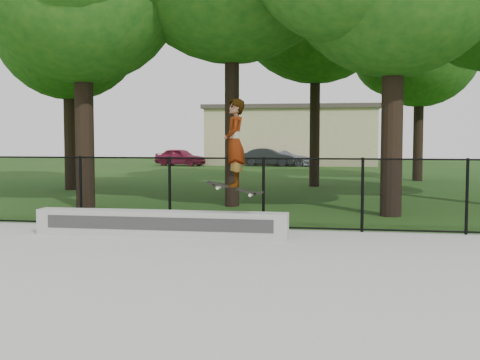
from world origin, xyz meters
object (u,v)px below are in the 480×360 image
Objects in this scene: grind_ledge at (160,224)px; car_b at (269,157)px; car_a at (180,157)px; skater_airborne at (235,145)px; car_c at (285,157)px.

grind_ledge is 30.41m from car_b.
car_a is 1.05× the size of car_b.
car_a is 31.56m from skater_airborne.
car_b is (6.22, 0.52, 0.00)m from car_a.
grind_ledge is 1.37× the size of car_a.
car_c is at bearing 90.93° from grind_ledge.
car_a is (-7.76, 29.85, 0.31)m from grind_ledge.
skater_airborne is at bearing -162.29° from car_c.
skater_airborne is (1.50, -0.29, 1.51)m from grind_ledge.
grind_ledge is 2.76× the size of skater_airborne.
car_b is 30.83m from skater_airborne.
car_b is at bearing -70.36° from car_a.
car_a reaches higher than grind_ledge.
skater_airborne reaches higher than car_b.
car_a reaches higher than car_c.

